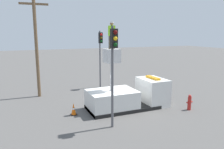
{
  "coord_description": "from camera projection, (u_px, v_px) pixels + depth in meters",
  "views": [
    {
      "loc": [
        -6.45,
        -13.24,
        5.24
      ],
      "look_at": [
        -1.35,
        -1.27,
        2.77
      ],
      "focal_mm": 35.0,
      "sensor_mm": 36.0,
      "label": 1
    }
  ],
  "objects": [
    {
      "name": "utility_pole",
      "position": [
        36.0,
        44.0,
        17.59
      ],
      "size": [
        2.2,
        0.26,
        8.09
      ],
      "color": "brown",
      "rests_on": "ground"
    },
    {
      "name": "traffic_cone_rear",
      "position": [
        74.0,
        109.0,
        14.15
      ],
      "size": [
        0.4,
        0.4,
        0.78
      ],
      "color": "black",
      "rests_on": "ground"
    },
    {
      "name": "ground_plane",
      "position": [
        123.0,
        108.0,
        15.43
      ],
      "size": [
        120.0,
        120.0,
        0.0
      ],
      "primitive_type": "plane",
      "color": "#565451"
    },
    {
      "name": "worker",
      "position": [
        112.0,
        35.0,
        14.15
      ],
      "size": [
        0.4,
        0.26,
        1.75
      ],
      "color": "brown",
      "rests_on": "bucket_truck"
    },
    {
      "name": "bucket_truck",
      "position": [
        128.0,
        96.0,
        15.43
      ],
      "size": [
        5.74,
        2.42,
        4.22
      ],
      "color": "black",
      "rests_on": "ground"
    },
    {
      "name": "traffic_light_across",
      "position": [
        100.0,
        48.0,
        20.67
      ],
      "size": [
        0.34,
        0.57,
        5.45
      ],
      "color": "#515156",
      "rests_on": "ground"
    },
    {
      "name": "fire_hydrant",
      "position": [
        189.0,
        102.0,
        15.06
      ],
      "size": [
        0.48,
        0.24,
        1.08
      ],
      "color": "#B2231E",
      "rests_on": "ground"
    },
    {
      "name": "traffic_light_pole",
      "position": [
        113.0,
        58.0,
        11.54
      ],
      "size": [
        0.34,
        0.57,
        5.62
      ],
      "color": "#515156",
      "rests_on": "ground"
    }
  ]
}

